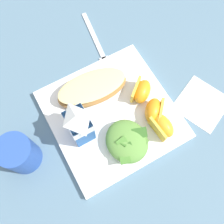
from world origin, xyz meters
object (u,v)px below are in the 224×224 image
at_px(cheesy_pizza_bread, 92,88).
at_px(paper_napkin, 202,104).
at_px(green_salad_pile, 127,141).
at_px(orange_wedge_rear, 141,91).
at_px(drinking_blue_cup, 20,154).
at_px(white_plate, 112,115).
at_px(milk_carton, 79,124).
at_px(metal_fork, 98,44).
at_px(orange_wedge_middle, 154,111).
at_px(orange_wedge_front, 162,126).

bearing_deg(cheesy_pizza_bread, paper_napkin, -124.68).
height_order(green_salad_pile, orange_wedge_rear, green_salad_pile).
xyz_separation_m(green_salad_pile, paper_napkin, (-0.00, -0.21, -0.03)).
bearing_deg(drinking_blue_cup, white_plate, -91.72).
bearing_deg(green_salad_pile, milk_carton, 46.29).
relative_size(green_salad_pile, paper_napkin, 0.91).
height_order(paper_napkin, drinking_blue_cup, drinking_blue_cup).
height_order(orange_wedge_rear, paper_napkin, orange_wedge_rear).
relative_size(milk_carton, metal_fork, 0.58).
xyz_separation_m(white_plate, metal_fork, (0.19, -0.06, -0.01)).
xyz_separation_m(orange_wedge_middle, metal_fork, (0.24, 0.02, -0.03)).
relative_size(cheesy_pizza_bread, green_salad_pile, 1.78).
relative_size(cheesy_pizza_bread, orange_wedge_front, 2.83).
bearing_deg(cheesy_pizza_bread, metal_fork, -32.67).
distance_m(cheesy_pizza_bread, orange_wedge_front, 0.18).
height_order(cheesy_pizza_bread, paper_napkin, cheesy_pizza_bread).
bearing_deg(orange_wedge_middle, cheesy_pizza_bread, 38.87).
distance_m(orange_wedge_middle, orange_wedge_rear, 0.06).
relative_size(green_salad_pile, metal_fork, 0.53).
xyz_separation_m(white_plate, green_salad_pile, (-0.08, 0.01, 0.03)).
xyz_separation_m(white_plate, orange_wedge_middle, (-0.05, -0.08, 0.03)).
xyz_separation_m(orange_wedge_front, drinking_blue_cup, (0.09, 0.30, 0.01)).
bearing_deg(milk_carton, orange_wedge_rear, -85.07).
xyz_separation_m(white_plate, paper_napkin, (-0.08, -0.21, -0.01)).
relative_size(orange_wedge_front, paper_napkin, 0.57).
height_order(white_plate, drinking_blue_cup, drinking_blue_cup).
relative_size(cheesy_pizza_bread, drinking_blue_cup, 1.93).
bearing_deg(paper_napkin, orange_wedge_middle, 75.13).
relative_size(metal_fork, drinking_blue_cup, 2.05).
bearing_deg(drinking_blue_cup, paper_napkin, -101.50).
bearing_deg(milk_carton, green_salad_pile, -133.71).
bearing_deg(paper_napkin, green_salad_pile, 89.57).
xyz_separation_m(cheesy_pizza_bread, milk_carton, (-0.08, 0.07, 0.04)).
bearing_deg(metal_fork, white_plate, 161.46).
height_order(green_salad_pile, milk_carton, milk_carton).
height_order(white_plate, green_salad_pile, green_salad_pile).
xyz_separation_m(cheesy_pizza_bread, drinking_blue_cup, (-0.07, 0.20, 0.01)).
xyz_separation_m(orange_wedge_front, paper_napkin, (0.01, -0.13, -0.03)).
height_order(cheesy_pizza_bread, orange_wedge_rear, orange_wedge_rear).
bearing_deg(drinking_blue_cup, metal_fork, -56.56).
bearing_deg(orange_wedge_front, milk_carton, 63.48).
distance_m(orange_wedge_middle, paper_napkin, 0.13).
distance_m(orange_wedge_front, paper_napkin, 0.13).
distance_m(white_plate, green_salad_pile, 0.08).
relative_size(cheesy_pizza_bread, paper_napkin, 1.61).
relative_size(orange_wedge_middle, metal_fork, 0.36).
xyz_separation_m(green_salad_pile, orange_wedge_middle, (0.03, -0.09, -0.00)).
distance_m(orange_wedge_rear, drinking_blue_cup, 0.30).
height_order(orange_wedge_front, metal_fork, orange_wedge_front).
height_order(orange_wedge_middle, metal_fork, orange_wedge_middle).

